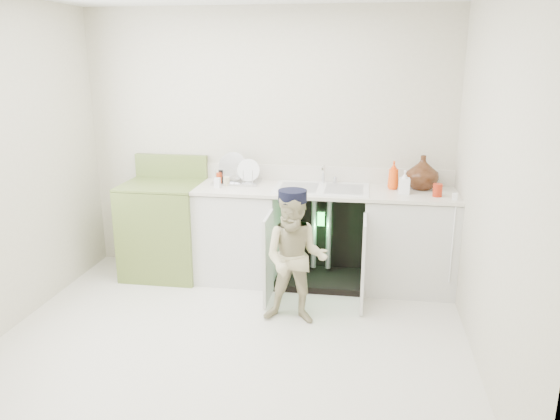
# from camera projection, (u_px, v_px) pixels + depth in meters

# --- Properties ---
(ground) EXTENTS (3.50, 3.50, 0.00)m
(ground) POSITION_uv_depth(u_px,v_px,m) (233.00, 339.00, 4.11)
(ground) COLOR silver
(ground) RESTS_ON ground
(room_shell) EXTENTS (6.00, 5.50, 1.26)m
(room_shell) POSITION_uv_depth(u_px,v_px,m) (228.00, 177.00, 3.77)
(room_shell) COLOR beige
(room_shell) RESTS_ON ground
(counter_run) EXTENTS (2.44, 1.02, 1.20)m
(counter_run) POSITION_uv_depth(u_px,v_px,m) (323.00, 234.00, 5.04)
(counter_run) COLOR silver
(counter_run) RESTS_ON ground
(avocado_stove) EXTENTS (0.73, 0.65, 1.13)m
(avocado_stove) POSITION_uv_depth(u_px,v_px,m) (164.00, 228.00, 5.25)
(avocado_stove) COLOR olive
(avocado_stove) RESTS_ON ground
(repair_worker) EXTENTS (0.53, 0.70, 1.08)m
(repair_worker) POSITION_uv_depth(u_px,v_px,m) (295.00, 258.00, 4.25)
(repair_worker) COLOR tan
(repair_worker) RESTS_ON ground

